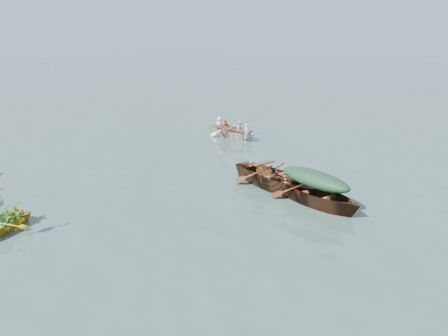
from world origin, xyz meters
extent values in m
plane|color=#374D4A|center=(0.00, 0.00, 0.00)|extent=(140.00, 140.00, 0.00)
imported|color=#471E10|center=(4.42, 3.15, 0.00)|extent=(4.89, 2.48, 1.11)
imported|color=brown|center=(2.79, 3.53, 0.00)|extent=(5.32, 2.73, 1.23)
imported|color=white|center=(-2.87, 8.42, 0.00)|extent=(4.15, 1.65, 0.95)
ellipsoid|color=#173923|center=(4.42, 3.15, 0.82)|extent=(2.69, 1.36, 0.52)
imported|color=#2A651A|center=(-1.28, -3.81, 0.72)|extent=(0.89, 1.04, 0.60)
imported|color=silver|center=(-2.87, 8.42, 0.85)|extent=(2.93, 1.39, 0.76)
camera|label=1|loc=(10.18, -8.51, 5.22)|focal=35.00mm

